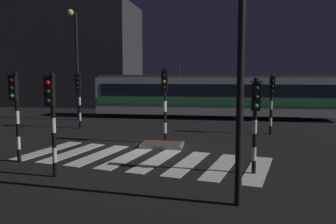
{
  "coord_description": "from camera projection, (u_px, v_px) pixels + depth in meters",
  "views": [
    {
      "loc": [
        3.21,
        -14.95,
        3.31
      ],
      "look_at": [
        0.35,
        2.64,
        1.4
      ],
      "focal_mm": 37.91,
      "sensor_mm": 36.0,
      "label": 1
    }
  ],
  "objects": [
    {
      "name": "rail_far",
      "position": [
        184.0,
        116.0,
        27.67
      ],
      "size": [
        80.0,
        0.12,
        0.03
      ],
      "primitive_type": "cube",
      "color": "#59595E",
      "rests_on": "ground"
    },
    {
      "name": "ground_plane",
      "position": [
        151.0,
        150.0,
        15.54
      ],
      "size": [
        120.0,
        120.0,
        0.0
      ],
      "primitive_type": "plane",
      "color": "black"
    },
    {
      "name": "traffic_light_median_centre",
      "position": [
        165.0,
        95.0,
        16.6
      ],
      "size": [
        0.36,
        0.42,
        3.57
      ],
      "color": "black",
      "rests_on": "ground"
    },
    {
      "name": "building_backdrop",
      "position": [
        55.0,
        56.0,
        38.44
      ],
      "size": [
        17.52,
        8.0,
        10.53
      ],
      "primitive_type": "cube",
      "color": "#2D2D33",
      "rests_on": "ground"
    },
    {
      "name": "traffic_light_corner_near_right",
      "position": [
        255.0,
        112.0,
        11.5
      ],
      "size": [
        0.36,
        0.42,
        3.18
      ],
      "color": "black",
      "rests_on": "ground"
    },
    {
      "name": "traffic_island",
      "position": [
        162.0,
        145.0,
        16.17
      ],
      "size": [
        1.86,
        1.37,
        0.18
      ],
      "color": "slate",
      "rests_on": "ground"
    },
    {
      "name": "rail_near",
      "position": [
        181.0,
        119.0,
        26.26
      ],
      "size": [
        80.0,
        0.12,
        0.03
      ],
      "primitive_type": "cube",
      "color": "#59595E",
      "rests_on": "ground"
    },
    {
      "name": "traffic_light_corner_far_right",
      "position": [
        272.0,
        95.0,
        19.16
      ],
      "size": [
        0.36,
        0.42,
        3.27
      ],
      "color": "black",
      "rests_on": "ground"
    },
    {
      "name": "traffic_light_corner_far_left",
      "position": [
        79.0,
        92.0,
        21.36
      ],
      "size": [
        0.36,
        0.42,
        3.36
      ],
      "color": "black",
      "rests_on": "ground"
    },
    {
      "name": "street_lamp_near_kerb",
      "position": [
        242.0,
        7.0,
        8.24
      ],
      "size": [
        0.44,
        1.21,
        7.76
      ],
      "color": "black",
      "rests_on": "ground"
    },
    {
      "name": "crosswalk_zebra",
      "position": [
        141.0,
        159.0,
        13.84
      ],
      "size": [
        10.16,
        5.76,
        0.02
      ],
      "color": "silver",
      "rests_on": "ground"
    },
    {
      "name": "tram",
      "position": [
        214.0,
        95.0,
        26.39
      ],
      "size": [
        17.82,
        2.58,
        4.15
      ],
      "color": "silver",
      "rests_on": "ground"
    },
    {
      "name": "street_lamp_trackside_left",
      "position": [
        75.0,
        52.0,
        24.96
      ],
      "size": [
        0.44,
        1.21,
        7.69
      ],
      "color": "black",
      "rests_on": "ground"
    },
    {
      "name": "traffic_light_kerb_mid_left",
      "position": [
        52.0,
        109.0,
        11.15
      ],
      "size": [
        0.36,
        0.42,
        3.37
      ],
      "color": "black",
      "rests_on": "ground"
    },
    {
      "name": "traffic_light_corner_near_left",
      "position": [
        15.0,
        103.0,
        13.12
      ],
      "size": [
        0.36,
        0.42,
        3.4
      ],
      "color": "black",
      "rests_on": "ground"
    }
  ]
}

